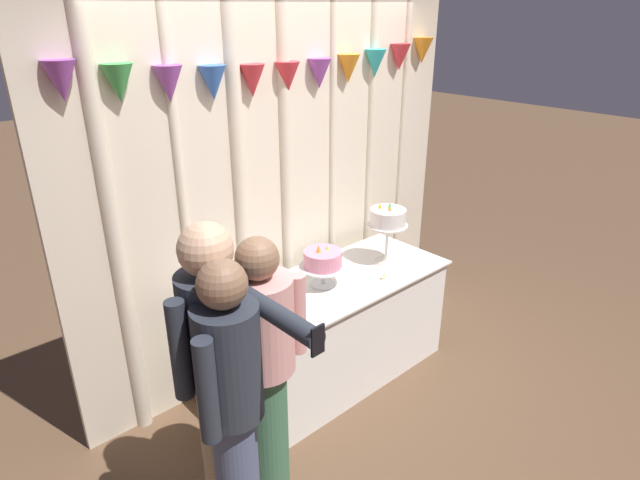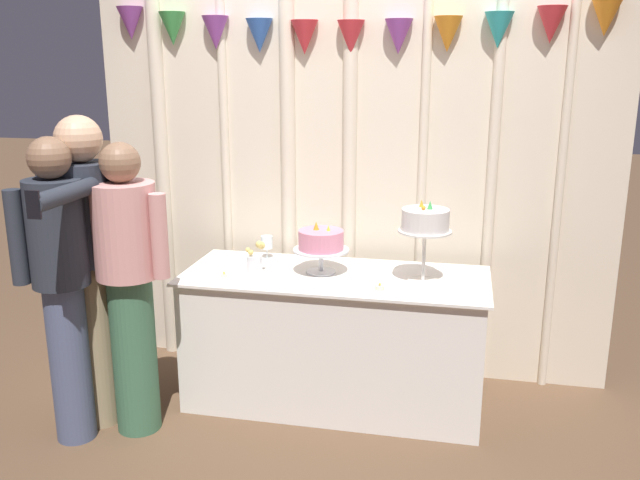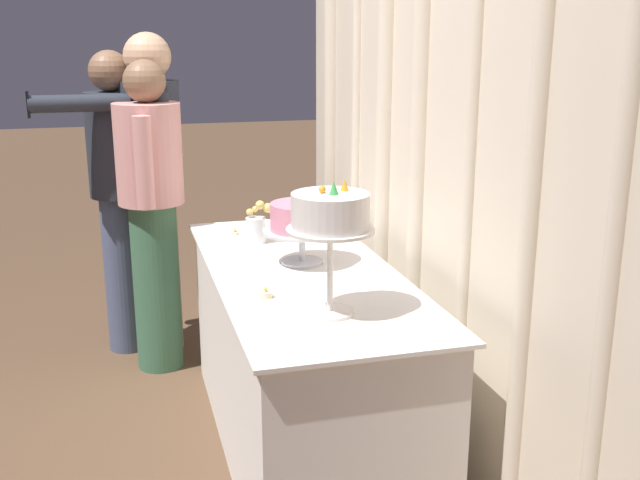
% 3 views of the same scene
% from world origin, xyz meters
% --- Properties ---
extents(ground_plane, '(24.00, 24.00, 0.00)m').
position_xyz_m(ground_plane, '(0.00, 0.00, 0.00)').
color(ground_plane, brown).
extents(draped_curtain, '(3.17, 0.16, 2.53)m').
position_xyz_m(draped_curtain, '(-0.05, 0.59, 1.36)').
color(draped_curtain, beige).
rests_on(draped_curtain, ground_plane).
extents(cake_table, '(1.71, 0.70, 0.78)m').
position_xyz_m(cake_table, '(0.00, 0.10, 0.39)').
color(cake_table, white).
rests_on(cake_table, ground_plane).
extents(cake_display_nearleft, '(0.32, 0.32, 0.29)m').
position_xyz_m(cake_display_nearleft, '(-0.08, 0.12, 0.95)').
color(cake_display_nearleft, silver).
rests_on(cake_display_nearleft, cake_table).
extents(cake_display_nearright, '(0.29, 0.29, 0.45)m').
position_xyz_m(cake_display_nearright, '(0.49, 0.07, 1.10)').
color(cake_display_nearright, silver).
rests_on(cake_display_nearright, cake_table).
extents(wine_glass, '(0.07, 0.07, 0.14)m').
position_xyz_m(wine_glass, '(-0.46, 0.33, 0.87)').
color(wine_glass, silver).
rests_on(wine_glass, cake_table).
extents(flower_vase, '(0.10, 0.12, 0.19)m').
position_xyz_m(flower_vase, '(-0.44, 0.00, 0.85)').
color(flower_vase, silver).
rests_on(flower_vase, cake_table).
extents(tealight_far_left, '(0.04, 0.04, 0.03)m').
position_xyz_m(tealight_far_left, '(-0.59, -0.07, 0.79)').
color(tealight_far_left, beige).
rests_on(tealight_far_left, cake_table).
extents(tealight_near_left, '(0.05, 0.05, 0.04)m').
position_xyz_m(tealight_near_left, '(0.28, -0.10, 0.79)').
color(tealight_near_left, beige).
rests_on(tealight_near_left, cake_table).
extents(guest_man_pink_jacket, '(0.45, 0.35, 1.68)m').
position_xyz_m(guest_man_pink_jacket, '(-1.21, -0.39, 0.95)').
color(guest_man_pink_jacket, '#9E8966').
rests_on(guest_man_pink_jacket, ground_plane).
extents(guest_man_dark_suit, '(0.48, 0.37, 1.55)m').
position_xyz_m(guest_man_dark_suit, '(-0.98, -0.42, 0.85)').
color(guest_man_dark_suit, '#3D6B4C').
rests_on(guest_man_dark_suit, ground_plane).
extents(guest_girl_blue_dress, '(0.40, 0.58, 1.59)m').
position_xyz_m(guest_girl_blue_dress, '(-1.26, -0.58, 0.90)').
color(guest_girl_blue_dress, '#4C5675').
rests_on(guest_girl_blue_dress, ground_plane).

